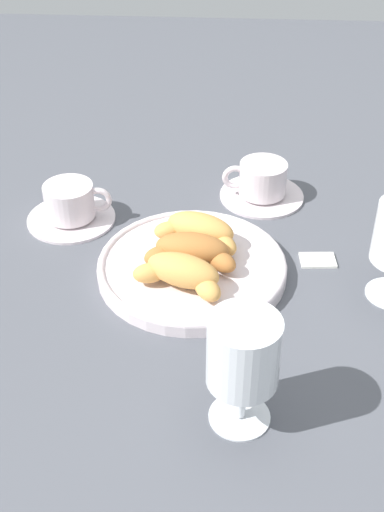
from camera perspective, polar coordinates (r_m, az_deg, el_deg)
name	(u,v)px	position (r m, az deg, el deg)	size (l,w,h in m)	color
ground_plane	(210,267)	(0.96, 1.52, -0.92)	(2.20, 2.20, 0.00)	#4C4F56
pastry_plate	(192,267)	(0.94, 0.00, -0.89)	(0.26, 0.26, 0.02)	silver
croissant_large	(199,230)	(0.96, 0.62, 2.16)	(0.13, 0.09, 0.04)	#D6994C
croissant_small	(192,251)	(0.92, -0.03, 0.44)	(0.14, 0.07, 0.04)	#AD6B33
croissant_extra	(182,273)	(0.89, -0.84, -1.42)	(0.13, 0.09, 0.04)	#D6994C
coffee_cup_near	(71,206)	(1.06, -10.08, 4.17)	(0.14, 0.14, 0.06)	silver
coffee_cup_far	(262,183)	(1.11, 5.84, 6.07)	(0.14, 0.14, 0.06)	silver
juice_glass_left	(243,356)	(0.70, 4.29, -8.33)	(0.08, 0.08, 0.14)	white
sugar_packet	(318,259)	(0.99, 10.46, -0.25)	(0.05, 0.03, 0.01)	white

